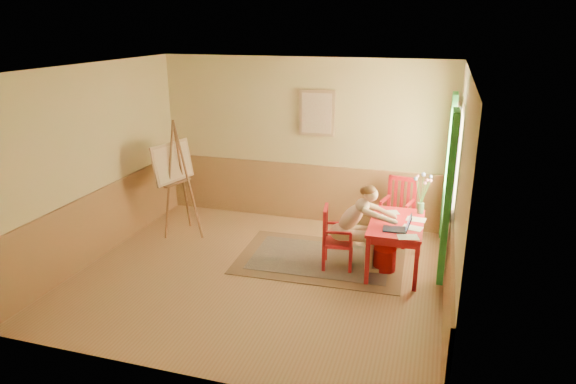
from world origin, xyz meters
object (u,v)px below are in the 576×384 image
(figure, at_px, (357,223))
(easel, at_px, (174,167))
(laptop, at_px, (399,227))
(table, at_px, (396,228))
(chair_left, at_px, (335,238))
(chair_back, at_px, (398,211))

(figure, bearing_deg, easel, 170.93)
(laptop, bearing_deg, figure, 164.57)
(table, height_order, figure, figure)
(laptop, bearing_deg, chair_left, 171.97)
(chair_left, distance_m, figure, 0.38)
(chair_back, bearing_deg, laptop, -84.67)
(table, height_order, easel, easel)
(table, height_order, laptop, laptop)
(chair_left, height_order, chair_back, chair_back)
(chair_back, relative_size, easel, 0.54)
(table, bearing_deg, figure, -165.37)
(chair_back, xyz_separation_m, easel, (-3.51, -0.67, 0.61))
(table, distance_m, chair_left, 0.86)
(table, relative_size, figure, 0.97)
(table, xyz_separation_m, figure, (-0.53, -0.14, 0.06))
(figure, height_order, laptop, figure)
(figure, bearing_deg, table, 14.63)
(chair_left, bearing_deg, table, 11.97)
(figure, bearing_deg, chair_back, 68.23)
(chair_left, xyz_separation_m, easel, (-2.75, 0.52, 0.67))
(laptop, height_order, easel, easel)
(table, bearing_deg, chair_left, -168.03)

